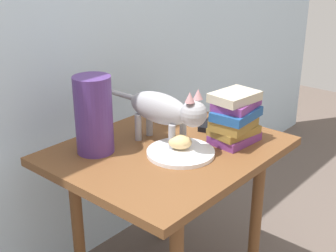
{
  "coord_description": "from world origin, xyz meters",
  "views": [
    {
      "loc": [
        -1.11,
        -0.95,
        1.28
      ],
      "look_at": [
        0.0,
        0.0,
        0.7
      ],
      "focal_mm": 48.55,
      "sensor_mm": 36.0,
      "label": 1
    }
  ],
  "objects_px": {
    "bread_roll": "(180,142)",
    "cat": "(165,110)",
    "candle_jar": "(167,113)",
    "plate": "(181,152)",
    "side_table": "(168,169)",
    "green_vase": "(94,115)",
    "book_stack": "(235,118)",
    "tv_remote": "(210,124)"
  },
  "relations": [
    {
      "from": "candle_jar",
      "to": "plate",
      "type": "bearing_deg",
      "value": -130.68
    },
    {
      "from": "candle_jar",
      "to": "tv_remote",
      "type": "height_order",
      "value": "candle_jar"
    },
    {
      "from": "side_table",
      "to": "candle_jar",
      "type": "distance_m",
      "value": 0.28
    },
    {
      "from": "cat",
      "to": "green_vase",
      "type": "distance_m",
      "value": 0.25
    },
    {
      "from": "cat",
      "to": "green_vase",
      "type": "bearing_deg",
      "value": 142.96
    },
    {
      "from": "bread_roll",
      "to": "candle_jar",
      "type": "xyz_separation_m",
      "value": [
        0.2,
        0.23,
        -0.0
      ]
    },
    {
      "from": "side_table",
      "to": "bread_roll",
      "type": "relative_size",
      "value": 9.72
    },
    {
      "from": "plate",
      "to": "tv_remote",
      "type": "bearing_deg",
      "value": 15.7
    },
    {
      "from": "side_table",
      "to": "tv_remote",
      "type": "relative_size",
      "value": 5.18
    },
    {
      "from": "bread_roll",
      "to": "candle_jar",
      "type": "relative_size",
      "value": 0.94
    },
    {
      "from": "book_stack",
      "to": "green_vase",
      "type": "distance_m",
      "value": 0.49
    },
    {
      "from": "green_vase",
      "to": "plate",
      "type": "bearing_deg",
      "value": -54.36
    },
    {
      "from": "bread_roll",
      "to": "tv_remote",
      "type": "distance_m",
      "value": 0.28
    },
    {
      "from": "side_table",
      "to": "candle_jar",
      "type": "relative_size",
      "value": 9.15
    },
    {
      "from": "cat",
      "to": "book_stack",
      "type": "height_order",
      "value": "cat"
    },
    {
      "from": "bread_roll",
      "to": "tv_remote",
      "type": "bearing_deg",
      "value": 14.0
    },
    {
      "from": "side_table",
      "to": "cat",
      "type": "xyz_separation_m",
      "value": [
        0.01,
        0.02,
        0.22
      ]
    },
    {
      "from": "side_table",
      "to": "bread_roll",
      "type": "bearing_deg",
      "value": -96.92
    },
    {
      "from": "green_vase",
      "to": "bread_roll",
      "type": "bearing_deg",
      "value": -51.43
    },
    {
      "from": "green_vase",
      "to": "cat",
      "type": "bearing_deg",
      "value": -37.04
    },
    {
      "from": "plate",
      "to": "cat",
      "type": "xyz_separation_m",
      "value": [
        0.03,
        0.09,
        0.13
      ]
    },
    {
      "from": "bread_roll",
      "to": "tv_remote",
      "type": "relative_size",
      "value": 0.53
    },
    {
      "from": "cat",
      "to": "candle_jar",
      "type": "height_order",
      "value": "cat"
    },
    {
      "from": "bread_roll",
      "to": "cat",
      "type": "height_order",
      "value": "cat"
    },
    {
      "from": "plate",
      "to": "book_stack",
      "type": "xyz_separation_m",
      "value": [
        0.21,
        -0.08,
        0.09
      ]
    },
    {
      "from": "candle_jar",
      "to": "cat",
      "type": "bearing_deg",
      "value": -140.44
    },
    {
      "from": "side_table",
      "to": "green_vase",
      "type": "distance_m",
      "value": 0.34
    },
    {
      "from": "candle_jar",
      "to": "bread_roll",
      "type": "bearing_deg",
      "value": -130.62
    },
    {
      "from": "candle_jar",
      "to": "side_table",
      "type": "bearing_deg",
      "value": -138.36
    },
    {
      "from": "cat",
      "to": "book_stack",
      "type": "xyz_separation_m",
      "value": [
        0.18,
        -0.17,
        -0.04
      ]
    },
    {
      "from": "candle_jar",
      "to": "green_vase",
      "type": "bearing_deg",
      "value": -179.95
    },
    {
      "from": "side_table",
      "to": "bread_roll",
      "type": "height_order",
      "value": "bread_roll"
    },
    {
      "from": "green_vase",
      "to": "book_stack",
      "type": "bearing_deg",
      "value": -40.21
    },
    {
      "from": "green_vase",
      "to": "candle_jar",
      "type": "relative_size",
      "value": 3.14
    },
    {
      "from": "book_stack",
      "to": "green_vase",
      "type": "relative_size",
      "value": 0.74
    },
    {
      "from": "side_table",
      "to": "plate",
      "type": "height_order",
      "value": "plate"
    },
    {
      "from": "cat",
      "to": "plate",
      "type": "bearing_deg",
      "value": -105.75
    },
    {
      "from": "cat",
      "to": "tv_remote",
      "type": "bearing_deg",
      "value": -2.85
    },
    {
      "from": "cat",
      "to": "candle_jar",
      "type": "relative_size",
      "value": 5.64
    },
    {
      "from": "book_stack",
      "to": "candle_jar",
      "type": "distance_m",
      "value": 0.32
    },
    {
      "from": "green_vase",
      "to": "candle_jar",
      "type": "xyz_separation_m",
      "value": [
        0.38,
        0.0,
        -0.1
      ]
    },
    {
      "from": "plate",
      "to": "candle_jar",
      "type": "height_order",
      "value": "candle_jar"
    }
  ]
}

